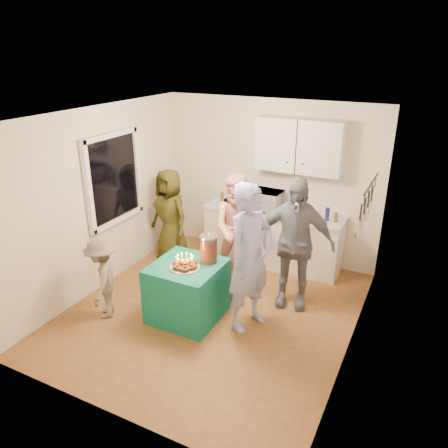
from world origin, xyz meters
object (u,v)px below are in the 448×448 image
at_px(counter, 272,239).
at_px(woman_back_left, 170,215).
at_px(party_table, 187,291).
at_px(child_near_left, 102,279).
at_px(microwave, 264,200).
at_px(woman_back_center, 239,228).
at_px(woman_back_right, 293,243).
at_px(punch_jar, 209,249).
at_px(man_birthday, 250,258).

height_order(counter, woman_back_left, woman_back_left).
distance_m(party_table, child_near_left, 1.11).
xyz_separation_m(microwave, woman_back_center, (-0.11, -0.71, -0.23)).
relative_size(woman_back_right, child_near_left, 1.66).
height_order(counter, woman_back_right, woman_back_right).
bearing_deg(child_near_left, microwave, 122.84).
bearing_deg(punch_jar, woman_back_center, 92.66).
height_order(counter, party_table, counter).
bearing_deg(woman_back_left, punch_jar, -24.43).
height_order(man_birthday, child_near_left, man_birthday).
xyz_separation_m(party_table, woman_back_left, (-1.14, 1.37, 0.38)).
relative_size(punch_jar, man_birthday, 0.18).
distance_m(counter, woman_back_right, 1.31).
bearing_deg(woman_back_center, woman_back_left, 152.64).
xyz_separation_m(party_table, woman_back_right, (1.10, 0.91, 0.54)).
relative_size(party_table, child_near_left, 0.77).
height_order(woman_back_left, child_near_left, woman_back_left).
bearing_deg(punch_jar, counter, 82.23).
bearing_deg(punch_jar, man_birthday, -2.70).
relative_size(man_birthday, woman_back_right, 1.04).
bearing_deg(child_near_left, woman_back_center, 116.43).
bearing_deg(woman_back_right, punch_jar, -152.24).
bearing_deg(woman_back_right, man_birthday, -123.46).
bearing_deg(child_near_left, counter, 119.73).
distance_m(party_table, man_birthday, 0.99).
bearing_deg(woman_back_left, party_table, -34.10).
xyz_separation_m(man_birthday, woman_back_center, (-0.63, 1.04, -0.11)).
bearing_deg(punch_jar, child_near_left, -150.06).
distance_m(counter, woman_back_center, 0.86).
relative_size(counter, child_near_left, 2.00).
height_order(microwave, punch_jar, microwave).
bearing_deg(woman_back_center, microwave, 60.06).
bearing_deg(counter, child_near_left, -120.69).
relative_size(man_birthday, woman_back_left, 1.24).
bearing_deg(woman_back_center, party_table, -118.50).
distance_m(counter, punch_jar, 1.80).
relative_size(counter, party_table, 2.59).
distance_m(party_table, woman_back_left, 1.82).
distance_m(woman_back_right, child_near_left, 2.53).
height_order(counter, man_birthday, man_birthday).
bearing_deg(child_near_left, man_birthday, 80.79).
bearing_deg(party_table, child_near_left, -154.49).
relative_size(party_table, woman_back_center, 0.51).
bearing_deg(party_table, microwave, 82.05).
relative_size(microwave, woman_back_center, 0.34).
distance_m(woman_back_left, woman_back_center, 1.31).
distance_m(woman_back_center, woman_back_right, 1.00).
height_order(microwave, woman_back_right, woman_back_right).
xyz_separation_m(woman_back_center, woman_back_right, (0.94, -0.31, 0.08)).
bearing_deg(man_birthday, woman_back_left, 77.87).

